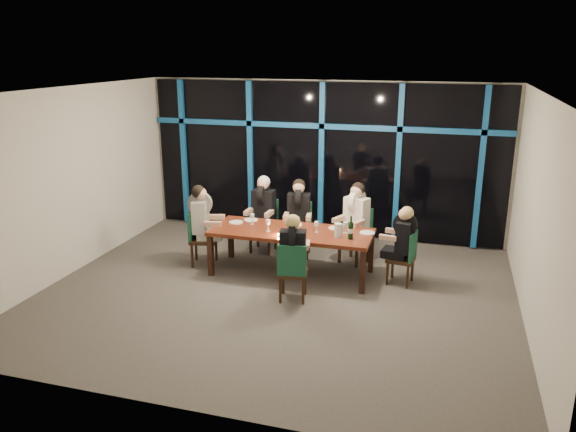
% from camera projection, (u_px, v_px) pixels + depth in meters
% --- Properties ---
extents(room, '(7.04, 7.00, 3.02)m').
position_uv_depth(room, '(276.00, 162.00, 7.94)').
color(room, '#5C5651').
rests_on(room, ground).
extents(window_wall, '(6.86, 0.43, 2.94)m').
position_uv_depth(window_wall, '(323.00, 158.00, 10.76)').
color(window_wall, black).
rests_on(window_wall, ground).
extents(dining_table, '(2.60, 1.00, 0.75)m').
position_uv_depth(dining_table, '(291.00, 234.00, 9.06)').
color(dining_table, maroon).
rests_on(dining_table, ground).
extents(chair_far_left, '(0.46, 0.46, 0.95)m').
position_uv_depth(chair_far_left, '(265.00, 222.00, 10.20)').
color(chair_far_left, black).
rests_on(chair_far_left, ground).
extents(chair_far_mid, '(0.51, 0.51, 0.95)m').
position_uv_depth(chair_far_mid, '(299.00, 226.00, 9.99)').
color(chair_far_mid, black).
rests_on(chair_far_mid, ground).
extents(chair_far_right, '(0.59, 0.59, 0.96)m').
position_uv_depth(chair_far_right, '(357.00, 231.00, 9.66)').
color(chair_far_right, black).
rests_on(chair_far_right, ground).
extents(chair_end_left, '(0.54, 0.54, 0.95)m').
position_uv_depth(chair_end_left, '(199.00, 235.00, 9.52)').
color(chair_end_left, black).
rests_on(chair_end_left, ground).
extents(chair_end_right, '(0.45, 0.45, 0.86)m').
position_uv_depth(chair_end_right, '(406.00, 255.00, 8.72)').
color(chair_end_right, black).
rests_on(chair_end_right, ground).
extents(chair_near_mid, '(0.48, 0.48, 0.90)m').
position_uv_depth(chair_near_mid, '(292.00, 269.00, 8.11)').
color(chair_near_mid, black).
rests_on(chair_near_mid, ground).
extents(diner_far_left, '(0.48, 0.60, 0.93)m').
position_uv_depth(diner_far_left, '(263.00, 203.00, 10.02)').
color(diner_far_left, black).
rests_on(diner_far_left, ground).
extents(diner_far_mid, '(0.51, 0.62, 0.92)m').
position_uv_depth(diner_far_mid, '(299.00, 207.00, 9.80)').
color(diner_far_mid, black).
rests_on(diner_far_mid, ground).
extents(diner_far_right, '(0.60, 0.66, 0.94)m').
position_uv_depth(diner_far_right, '(355.00, 211.00, 9.49)').
color(diner_far_right, white).
rests_on(diner_far_right, ground).
extents(diner_end_left, '(0.64, 0.54, 0.93)m').
position_uv_depth(diner_end_left, '(202.00, 213.00, 9.41)').
color(diner_end_left, black).
rests_on(diner_end_left, ground).
extents(diner_end_right, '(0.56, 0.46, 0.84)m').
position_uv_depth(diner_end_right, '(403.00, 234.00, 8.65)').
color(diner_end_right, black).
rests_on(diner_end_right, ground).
extents(diner_near_mid, '(0.49, 0.59, 0.88)m').
position_uv_depth(diner_near_mid, '(293.00, 244.00, 8.08)').
color(diner_near_mid, black).
rests_on(diner_near_mid, ground).
extents(plate_far_left, '(0.24, 0.24, 0.01)m').
position_uv_depth(plate_far_left, '(251.00, 220.00, 9.56)').
color(plate_far_left, white).
rests_on(plate_far_left, dining_table).
extents(plate_far_mid, '(0.24, 0.24, 0.01)m').
position_uv_depth(plate_far_mid, '(295.00, 225.00, 9.31)').
color(plate_far_mid, white).
rests_on(plate_far_mid, dining_table).
extents(plate_far_right, '(0.24, 0.24, 0.01)m').
position_uv_depth(plate_far_right, '(336.00, 228.00, 9.13)').
color(plate_far_right, white).
rests_on(plate_far_right, dining_table).
extents(plate_end_left, '(0.24, 0.24, 0.01)m').
position_uv_depth(plate_end_left, '(236.00, 222.00, 9.43)').
color(plate_end_left, white).
rests_on(plate_end_left, dining_table).
extents(plate_end_right, '(0.24, 0.24, 0.01)m').
position_uv_depth(plate_end_right, '(367.00, 233.00, 8.90)').
color(plate_end_right, white).
rests_on(plate_end_right, dining_table).
extents(plate_near_mid, '(0.24, 0.24, 0.01)m').
position_uv_depth(plate_near_mid, '(297.00, 238.00, 8.65)').
color(plate_near_mid, white).
rests_on(plate_near_mid, dining_table).
extents(wine_bottle, '(0.08, 0.08, 0.36)m').
position_uv_depth(wine_bottle, '(351.00, 230.00, 8.60)').
color(wine_bottle, black).
rests_on(wine_bottle, dining_table).
extents(water_pitcher, '(0.14, 0.12, 0.22)m').
position_uv_depth(water_pitcher, '(338.00, 230.00, 8.70)').
color(water_pitcher, white).
rests_on(water_pitcher, dining_table).
extents(tea_light, '(0.05, 0.05, 0.03)m').
position_uv_depth(tea_light, '(279.00, 235.00, 8.79)').
color(tea_light, '#FFAF4C').
rests_on(tea_light, dining_table).
extents(wine_glass_a, '(0.08, 0.08, 0.19)m').
position_uv_depth(wine_glass_a, '(268.00, 223.00, 8.96)').
color(wine_glass_a, silver).
rests_on(wine_glass_a, dining_table).
extents(wine_glass_b, '(0.08, 0.08, 0.19)m').
position_uv_depth(wine_glass_b, '(297.00, 220.00, 9.09)').
color(wine_glass_b, silver).
rests_on(wine_glass_b, dining_table).
extents(wine_glass_c, '(0.07, 0.07, 0.17)m').
position_uv_depth(wine_glass_c, '(316.00, 225.00, 8.91)').
color(wine_glass_c, white).
rests_on(wine_glass_c, dining_table).
extents(wine_glass_d, '(0.07, 0.07, 0.18)m').
position_uv_depth(wine_glass_d, '(252.00, 217.00, 9.31)').
color(wine_glass_d, silver).
rests_on(wine_glass_d, dining_table).
extents(wine_glass_e, '(0.07, 0.07, 0.18)m').
position_uv_depth(wine_glass_e, '(346.00, 225.00, 8.88)').
color(wine_glass_e, white).
rests_on(wine_glass_e, dining_table).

